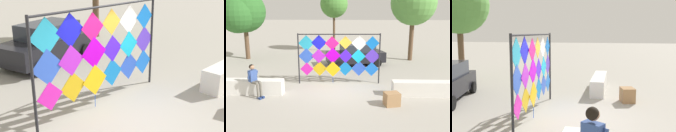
# 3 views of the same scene
# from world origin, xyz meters

# --- Properties ---
(ground) EXTENTS (120.00, 120.00, 0.00)m
(ground) POSITION_xyz_m (0.00, 0.00, 0.00)
(ground) COLOR #9E998E
(plaza_ledge_left) EXTENTS (3.30, 0.59, 0.70)m
(plaza_ledge_left) POSITION_xyz_m (-4.23, -0.46, 0.35)
(plaza_ledge_left) COLOR silver
(plaza_ledge_left) RESTS_ON ground
(plaza_ledge_right) EXTENTS (3.30, 0.59, 0.70)m
(plaza_ledge_right) POSITION_xyz_m (4.23, -0.46, 0.35)
(plaza_ledge_right) COLOR silver
(plaza_ledge_right) RESTS_ON ground
(kite_display_rack) EXTENTS (4.37, 0.23, 2.71)m
(kite_display_rack) POSITION_xyz_m (0.01, 1.33, 1.61)
(kite_display_rack) COLOR #232328
(kite_display_rack) RESTS_ON ground
(seated_vendor) EXTENTS (0.75, 0.66, 1.55)m
(seated_vendor) POSITION_xyz_m (-3.75, -0.93, 0.92)
(seated_vendor) COLOR #666056
(seated_vendor) RESTS_ON ground
(parked_car) EXTENTS (4.24, 2.66, 1.53)m
(parked_car) POSITION_xyz_m (1.08, 5.61, 0.77)
(parked_car) COLOR black
(parked_car) RESTS_ON ground
(cardboard_box_large) EXTENTS (0.71, 0.63, 0.57)m
(cardboard_box_large) POSITION_xyz_m (2.35, -1.69, 0.28)
(cardboard_box_large) COLOR #9E754C
(cardboard_box_large) RESTS_ON ground
(tree_broadleaf) EXTENTS (3.33, 3.33, 5.97)m
(tree_broadleaf) POSITION_xyz_m (5.21, 7.47, 4.29)
(tree_broadleaf) COLOR brown
(tree_broadleaf) RESTS_ON ground
(tree_far_right) EXTENTS (2.42, 2.42, 5.43)m
(tree_far_right) POSITION_xyz_m (-0.74, 10.94, 4.20)
(tree_far_right) COLOR brown
(tree_far_right) RESTS_ON ground
(tree_palm_like) EXTENTS (3.18, 3.65, 5.25)m
(tree_palm_like) POSITION_xyz_m (-7.40, 7.20, 3.57)
(tree_palm_like) COLOR brown
(tree_palm_like) RESTS_ON ground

